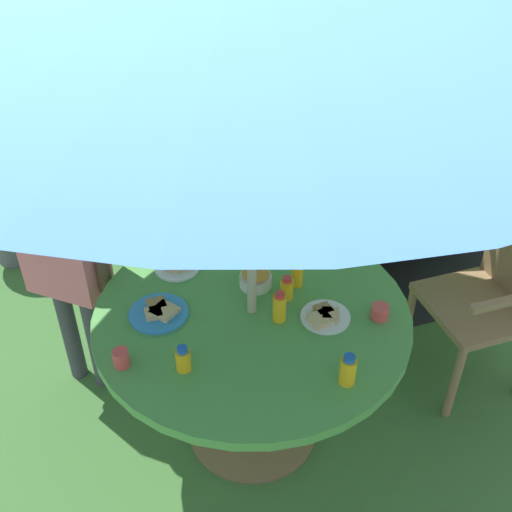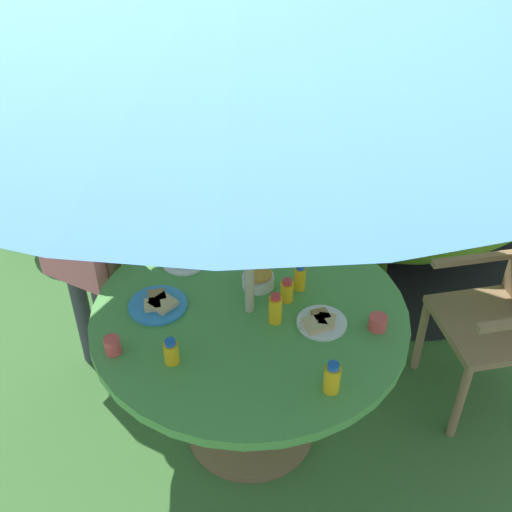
# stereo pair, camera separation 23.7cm
# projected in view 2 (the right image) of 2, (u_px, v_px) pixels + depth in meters

# --- Properties ---
(ground_plane) EXTENTS (10.00, 10.00, 0.02)m
(ground_plane) POSITION_uv_depth(u_px,v_px,m) (251.00, 429.00, 2.89)
(ground_plane) COLOR #3D6B33
(hedge_backdrop) EXTENTS (9.00, 0.70, 1.94)m
(hedge_backdrop) POSITION_uv_depth(u_px,v_px,m) (347.00, 5.00, 5.02)
(hedge_backdrop) COLOR #33602D
(hedge_backdrop) RESTS_ON ground_plane
(garden_table) EXTENTS (1.25, 1.25, 0.73)m
(garden_table) POSITION_uv_depth(u_px,v_px,m) (250.00, 336.00, 2.53)
(garden_table) COLOR brown
(garden_table) RESTS_ON ground_plane
(wooden_chair) EXTENTS (0.58, 0.60, 0.95)m
(wooden_chair) POSITION_uv_depth(u_px,v_px,m) (511.00, 308.00, 2.75)
(wooden_chair) COLOR #93704C
(wooden_chair) RESTS_ON ground_plane
(dome_tent) EXTENTS (2.60, 2.60, 1.58)m
(dome_tent) POSITION_uv_depth(u_px,v_px,m) (397.00, 122.00, 3.71)
(dome_tent) COLOR #8CC633
(dome_tent) RESTS_ON ground_plane
(potted_plant) EXTENTS (0.47, 0.47, 0.65)m
(potted_plant) POSITION_uv_depth(u_px,v_px,m) (43.00, 189.00, 3.87)
(potted_plant) COLOR #595960
(potted_plant) RESTS_ON ground_plane
(child_in_blue_shirt) EXTENTS (0.28, 0.35, 1.12)m
(child_in_blue_shirt) POSITION_uv_depth(u_px,v_px,m) (374.00, 214.00, 3.03)
(child_in_blue_shirt) COLOR navy
(child_in_blue_shirt) RESTS_ON ground_plane
(child_in_pink_shirt) EXTENTS (0.43, 0.27, 1.30)m
(child_in_pink_shirt) POSITION_uv_depth(u_px,v_px,m) (75.00, 229.00, 2.71)
(child_in_pink_shirt) COLOR #3F3F47
(child_in_pink_shirt) RESTS_ON ground_plane
(snack_bowl) EXTENTS (0.13, 0.13, 0.08)m
(snack_bowl) POSITION_uv_depth(u_px,v_px,m) (257.00, 278.00, 2.55)
(snack_bowl) COLOR white
(snack_bowl) RESTS_ON garden_table
(plate_mid_left) EXTENTS (0.23, 0.23, 0.03)m
(plate_mid_left) POSITION_uv_depth(u_px,v_px,m) (158.00, 304.00, 2.46)
(plate_mid_left) COLOR #338CD8
(plate_mid_left) RESTS_ON garden_table
(plate_mid_right) EXTENTS (0.24, 0.24, 0.03)m
(plate_mid_right) POSITION_uv_depth(u_px,v_px,m) (281.00, 247.00, 2.76)
(plate_mid_right) COLOR yellow
(plate_mid_right) RESTS_ON garden_table
(plate_center_front) EXTENTS (0.19, 0.19, 0.03)m
(plate_center_front) POSITION_uv_depth(u_px,v_px,m) (185.00, 260.00, 2.68)
(plate_center_front) COLOR white
(plate_center_front) RESTS_ON garden_table
(plate_near_right) EXTENTS (0.19, 0.19, 0.03)m
(plate_near_right) POSITION_uv_depth(u_px,v_px,m) (321.00, 322.00, 2.37)
(plate_near_right) COLOR white
(plate_near_right) RESTS_ON garden_table
(juice_bottle_near_left) EXTENTS (0.05, 0.05, 0.12)m
(juice_bottle_near_left) POSITION_uv_depth(u_px,v_px,m) (300.00, 278.00, 2.52)
(juice_bottle_near_left) COLOR yellow
(juice_bottle_near_left) RESTS_ON garden_table
(juice_bottle_far_left) EXTENTS (0.06, 0.06, 0.12)m
(juice_bottle_far_left) POSITION_uv_depth(u_px,v_px,m) (332.00, 378.00, 2.09)
(juice_bottle_far_left) COLOR yellow
(juice_bottle_far_left) RESTS_ON garden_table
(juice_bottle_far_right) EXTENTS (0.05, 0.05, 0.13)m
(juice_bottle_far_right) POSITION_uv_depth(u_px,v_px,m) (275.00, 309.00, 2.36)
(juice_bottle_far_right) COLOR yellow
(juice_bottle_far_right) RESTS_ON garden_table
(juice_bottle_center_back) EXTENTS (0.05, 0.05, 0.10)m
(juice_bottle_center_back) POSITION_uv_depth(u_px,v_px,m) (287.00, 291.00, 2.47)
(juice_bottle_center_back) COLOR yellow
(juice_bottle_center_back) RESTS_ON garden_table
(juice_bottle_front_edge) EXTENTS (0.05, 0.05, 0.10)m
(juice_bottle_front_edge) POSITION_uv_depth(u_px,v_px,m) (171.00, 352.00, 2.20)
(juice_bottle_front_edge) COLOR yellow
(juice_bottle_front_edge) RESTS_ON garden_table
(cup_near) EXTENTS (0.06, 0.06, 0.07)m
(cup_near) POSITION_uv_depth(u_px,v_px,m) (113.00, 346.00, 2.24)
(cup_near) COLOR #E04C47
(cup_near) RESTS_ON garden_table
(cup_far) EXTENTS (0.07, 0.07, 0.06)m
(cup_far) POSITION_uv_depth(u_px,v_px,m) (378.00, 323.00, 2.35)
(cup_far) COLOR #E04C47
(cup_far) RESTS_ON garden_table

